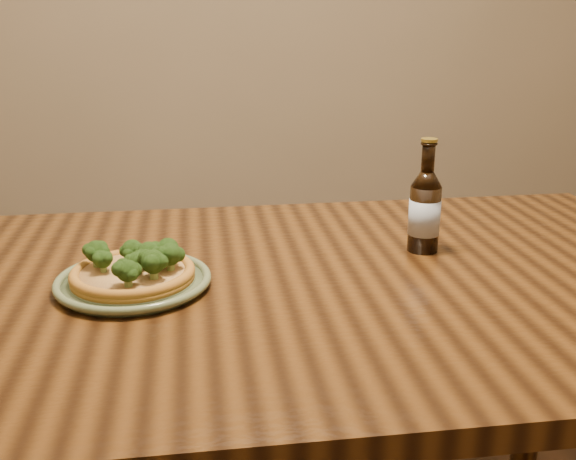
{
  "coord_description": "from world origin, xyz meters",
  "views": [
    {
      "loc": [
        -0.12,
        -0.95,
        1.19
      ],
      "look_at": [
        0.04,
        0.15,
        0.82
      ],
      "focal_mm": 42.0,
      "sensor_mm": 36.0,
      "label": 1
    }
  ],
  "objects": [
    {
      "name": "plate",
      "position": [
        -0.23,
        0.1,
        0.76
      ],
      "size": [
        0.26,
        0.26,
        0.02
      ],
      "rotation": [
        0.0,
        0.0,
        -0.15
      ],
      "color": "#596747",
      "rests_on": "table"
    },
    {
      "name": "beer_bottle",
      "position": [
        0.3,
        0.21,
        0.83
      ],
      "size": [
        0.06,
        0.06,
        0.21
      ],
      "rotation": [
        0.0,
        0.0,
        0.42
      ],
      "color": "black",
      "rests_on": "table"
    },
    {
      "name": "table",
      "position": [
        0.0,
        0.1,
        0.66
      ],
      "size": [
        1.6,
        0.9,
        0.75
      ],
      "color": "#40240D",
      "rests_on": "ground"
    },
    {
      "name": "pizza",
      "position": [
        -0.22,
        0.1,
        0.78
      ],
      "size": [
        0.2,
        0.2,
        0.07
      ],
      "rotation": [
        0.0,
        0.0,
        0.26
      ],
      "color": "#A46C25",
      "rests_on": "plate"
    }
  ]
}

